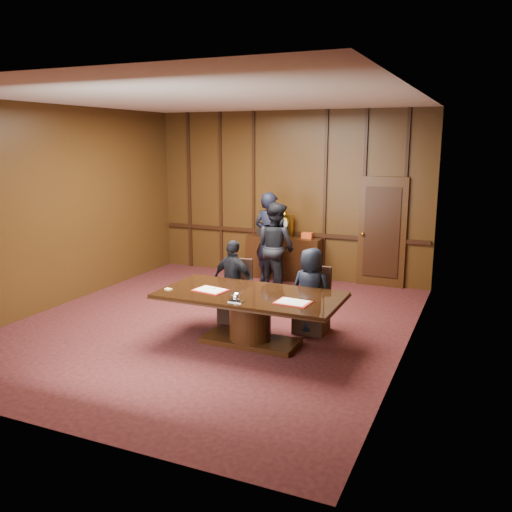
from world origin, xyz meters
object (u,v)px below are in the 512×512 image
(signatory_left, at_px, (234,281))
(signatory_right, at_px, (311,291))
(witness_right, at_px, (276,247))
(sideboard, at_px, (284,256))
(witness_left, at_px, (269,238))
(conference_table, at_px, (250,310))

(signatory_left, distance_m, signatory_right, 1.30)
(signatory_right, xyz_separation_m, witness_right, (-1.36, 1.98, 0.21))
(sideboard, xyz_separation_m, signatory_left, (0.25, -2.96, 0.19))
(sideboard, relative_size, signatory_left, 1.19)
(sideboard, relative_size, signatory_right, 1.21)
(signatory_right, distance_m, witness_left, 3.03)
(conference_table, height_order, signatory_left, signatory_left)
(signatory_left, bearing_deg, signatory_right, -168.78)
(conference_table, relative_size, signatory_left, 1.95)
(sideboard, xyz_separation_m, conference_table, (0.90, -3.76, 0.02))
(signatory_left, xyz_separation_m, witness_right, (-0.06, 1.98, 0.20))
(sideboard, relative_size, conference_table, 0.61)
(sideboard, distance_m, witness_left, 0.67)
(signatory_right, distance_m, witness_right, 2.41)
(signatory_left, height_order, witness_right, witness_right)
(sideboard, relative_size, witness_right, 0.92)
(witness_right, bearing_deg, sideboard, -54.89)
(sideboard, height_order, witness_left, witness_left)
(signatory_left, xyz_separation_m, signatory_right, (1.30, 0.00, -0.01))
(witness_left, distance_m, witness_right, 0.62)
(sideboard, distance_m, signatory_right, 3.35)
(witness_left, bearing_deg, conference_table, 120.38)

